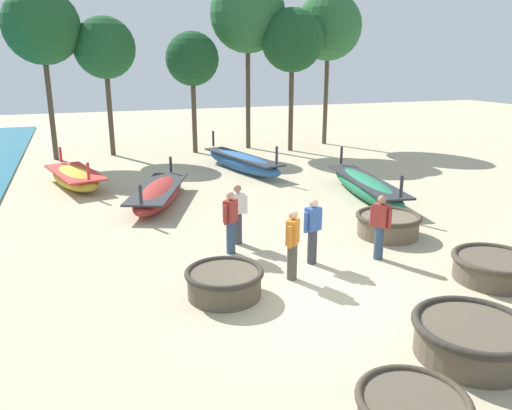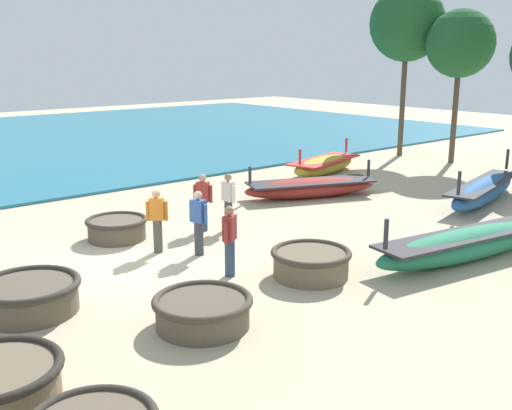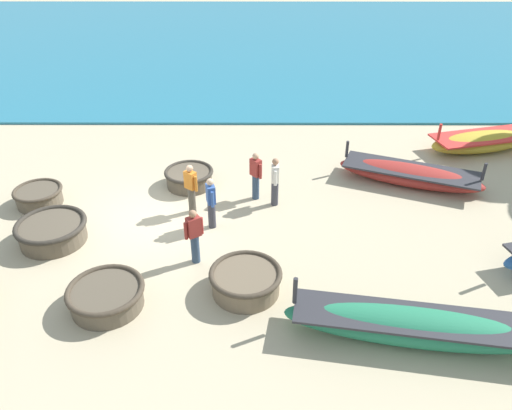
{
  "view_description": "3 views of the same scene",
  "coord_description": "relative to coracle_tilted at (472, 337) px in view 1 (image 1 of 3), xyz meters",
  "views": [
    {
      "loc": [
        -4.37,
        -8.2,
        4.58
      ],
      "look_at": [
        -0.24,
        3.22,
        1.04
      ],
      "focal_mm": 35.0,
      "sensor_mm": 36.0,
      "label": 1
    },
    {
      "loc": [
        11.92,
        -6.16,
        4.69
      ],
      "look_at": [
        0.52,
        3.36,
        0.94
      ],
      "focal_mm": 42.0,
      "sensor_mm": 36.0,
      "label": 2
    },
    {
      "loc": [
        12.44,
        2.84,
        8.12
      ],
      "look_at": [
        0.89,
        2.82,
        0.94
      ],
      "focal_mm": 35.0,
      "sensor_mm": 36.0,
      "label": 3
    }
  ],
  "objects": [
    {
      "name": "coracle_tilted",
      "position": [
        0.0,
        0.0,
        0.0
      ],
      "size": [
        1.92,
        1.92,
        0.62
      ],
      "color": "brown",
      "rests_on": "ground"
    },
    {
      "name": "long_boat_red_hull",
      "position": [
        3.59,
        8.92,
        0.05
      ],
      "size": [
        1.87,
        5.6,
        1.35
      ],
      "color": "#237551",
      "rests_on": "ground"
    },
    {
      "name": "tree_tall_back",
      "position": [
        -3.97,
        20.15,
        4.76
      ],
      "size": [
        2.88,
        2.88,
        6.57
      ],
      "color": "#4C3D2D",
      "rests_on": "ground"
    },
    {
      "name": "fisherman_by_coracle",
      "position": [
        -1.51,
        3.66,
        0.5
      ],
      "size": [
        0.38,
        0.43,
        1.57
      ],
      "color": "#4C473D",
      "rests_on": "ground"
    },
    {
      "name": "long_boat_white_hull",
      "position": [
        -3.25,
        10.63,
        -0.0
      ],
      "size": [
        2.85,
        4.78,
        1.16
      ],
      "color": "maroon",
      "rests_on": "ground"
    },
    {
      "name": "coracle_far_left",
      "position": [
        2.05,
        5.34,
        -0.01
      ],
      "size": [
        1.75,
        1.75,
        0.61
      ],
      "color": "brown",
      "rests_on": "ground"
    },
    {
      "name": "coracle_weathered",
      "position": [
        -3.11,
        3.39,
        -0.03
      ],
      "size": [
        1.6,
        1.6,
        0.57
      ],
      "color": "brown",
      "rests_on": "ground"
    },
    {
      "name": "tree_left_mid",
      "position": [
        -6.63,
        19.96,
        5.67
      ],
      "size": [
        3.39,
        3.39,
        7.73
      ],
      "color": "#4C3D2D",
      "rests_on": "ground"
    },
    {
      "name": "fisherman_hauling",
      "position": [
        -2.31,
        5.56,
        0.5
      ],
      "size": [
        0.42,
        0.39,
        1.57
      ],
      "color": "#2D425B",
      "rests_on": "ground"
    },
    {
      "name": "fisherman_standing_right",
      "position": [
        -0.71,
        4.32,
        0.5
      ],
      "size": [
        0.51,
        0.3,
        1.57
      ],
      "color": "#383842",
      "rests_on": "ground"
    },
    {
      "name": "fisherman_with_hat",
      "position": [
        0.89,
        4.02,
        0.5
      ],
      "size": [
        0.37,
        0.46,
        1.57
      ],
      "color": "#2D425B",
      "rests_on": "ground"
    },
    {
      "name": "tree_leftmost",
      "position": [
        3.07,
        19.87,
        6.44
      ],
      "size": [
        3.82,
        3.82,
        8.71
      ],
      "color": "#4C3D2D",
      "rests_on": "ground"
    },
    {
      "name": "coracle_front_left",
      "position": [
        2.56,
        2.14,
        -0.03
      ],
      "size": [
        1.79,
        1.79,
        0.55
      ],
      "color": "brown",
      "rests_on": "ground"
    },
    {
      "name": "tree_right_mid",
      "position": [
        7.59,
        19.75,
        5.92
      ],
      "size": [
        3.53,
        3.53,
        8.05
      ],
      "color": "#4C3D2D",
      "rests_on": "ground"
    },
    {
      "name": "long_boat_green_hull",
      "position": [
        0.89,
        14.37,
        0.07
      ],
      "size": [
        2.14,
        5.57,
        1.43
      ],
      "color": "#285693",
      "rests_on": "ground"
    },
    {
      "name": "fisherman_crouching",
      "position": [
        -1.94,
        6.15,
        0.5
      ],
      "size": [
        0.53,
        0.22,
        1.57
      ],
      "color": "#383842",
      "rests_on": "ground"
    },
    {
      "name": "ground_plane",
      "position": [
        -1.26,
        2.76,
        -0.34
      ],
      "size": [
        80.0,
        80.0,
        0.0
      ],
      "primitive_type": "plane",
      "color": "#BCAD8C"
    },
    {
      "name": "tree_rightmost",
      "position": [
        0.06,
        19.5,
        4.26
      ],
      "size": [
        2.6,
        2.6,
        5.93
      ],
      "color": "#4C3D2D",
      "rests_on": "ground"
    },
    {
      "name": "tree_center",
      "position": [
        4.89,
        18.38,
        5.15
      ],
      "size": [
        3.1,
        3.1,
        7.07
      ],
      "color": "#4C3D2D",
      "rests_on": "ground"
    },
    {
      "name": "long_boat_blue_hull",
      "position": [
        -5.83,
        13.95,
        0.02
      ],
      "size": [
        2.27,
        4.28,
        1.24
      ],
      "color": "gold",
      "rests_on": "ground"
    }
  ]
}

